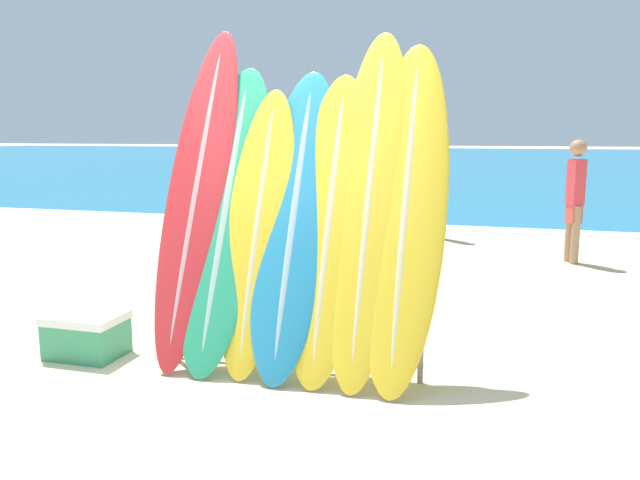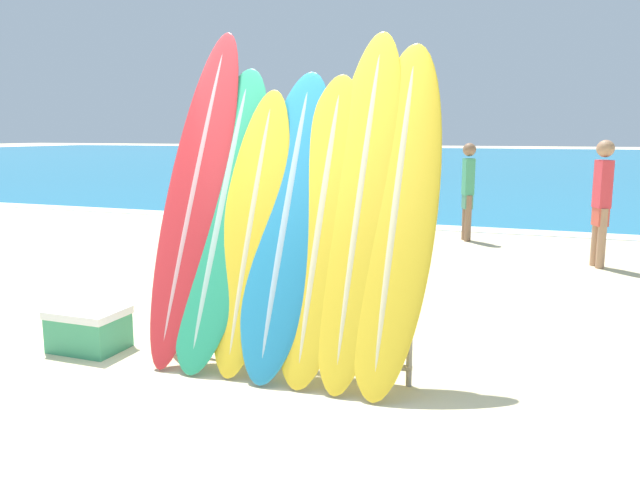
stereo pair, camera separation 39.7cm
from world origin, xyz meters
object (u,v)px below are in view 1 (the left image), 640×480
(surfboard_slot_2, at_px, (258,228))
(surfboard_slot_4, at_px, (329,223))
(surfboard_slot_1, at_px, (226,213))
(surfboard_slot_3, at_px, (294,219))
(surfboard_slot_5, at_px, (369,201))
(person_near_water, at_px, (442,187))
(surfboard_slot_6, at_px, (405,210))
(surfboard_slot_0, at_px, (198,191))
(person_mid_beach, at_px, (575,196))
(surfboard_rack, at_px, (289,311))
(cooler_box, at_px, (87,335))

(surfboard_slot_2, xyz_separation_m, surfboard_slot_4, (0.51, 0.03, 0.05))
(surfboard_slot_1, xyz_separation_m, surfboard_slot_3, (0.53, -0.02, -0.02))
(surfboard_slot_3, bearing_deg, surfboard_slot_1, 177.61)
(surfboard_slot_3, height_order, surfboard_slot_5, surfboard_slot_5)
(surfboard_slot_3, distance_m, surfboard_slot_5, 0.54)
(surfboard_slot_1, bearing_deg, person_near_water, 79.85)
(surfboard_slot_5, distance_m, surfboard_slot_6, 0.26)
(surfboard_slot_6, bearing_deg, surfboard_slot_3, -176.87)
(surfboard_slot_1, height_order, surfboard_slot_2, surfboard_slot_1)
(surfboard_slot_0, height_order, surfboard_slot_2, surfboard_slot_0)
(surfboard_slot_2, height_order, person_mid_beach, surfboard_slot_2)
(surfboard_slot_1, bearing_deg, surfboard_rack, -13.49)
(person_near_water, bearing_deg, surfboard_slot_4, -26.25)
(surfboard_rack, relative_size, surfboard_slot_2, 0.95)
(surfboard_rack, height_order, surfboard_slot_2, surfboard_slot_2)
(surfboard_slot_2, relative_size, surfboard_slot_4, 0.95)
(surfboard_rack, xyz_separation_m, surfboard_slot_3, (0.01, 0.10, 0.63))
(surfboard_slot_3, distance_m, surfboard_slot_4, 0.26)
(cooler_box, bearing_deg, surfboard_slot_5, 9.10)
(person_mid_beach, bearing_deg, surfboard_slot_5, -43.64)
(surfboard_rack, height_order, person_near_water, person_near_water)
(surfboard_slot_0, xyz_separation_m, surfboard_slot_1, (0.25, -0.06, -0.15))
(surfboard_rack, xyz_separation_m, surfboard_slot_2, (-0.24, 0.06, 0.57))
(surfboard_slot_4, distance_m, person_mid_beach, 4.87)
(surfboard_slot_5, distance_m, person_near_water, 5.76)
(surfboard_slot_0, relative_size, surfboard_slot_5, 1.03)
(surfboard_slot_4, bearing_deg, surfboard_slot_1, 177.82)
(surfboard_slot_0, bearing_deg, surfboard_rack, -13.20)
(person_mid_beach, bearing_deg, cooler_box, -60.82)
(surfboard_slot_2, bearing_deg, person_near_water, 82.53)
(surfboard_slot_5, xyz_separation_m, person_mid_beach, (1.79, 4.35, -0.34))
(surfboard_slot_3, xyz_separation_m, person_mid_beach, (2.31, 4.41, -0.20))
(surfboard_slot_1, xyz_separation_m, person_near_water, (1.04, 5.79, -0.26))
(person_mid_beach, bearing_deg, person_near_water, -149.20)
(person_near_water, bearing_deg, surfboard_rack, -28.82)
(person_near_water, bearing_deg, person_mid_beach, 28.27)
(surfboard_slot_1, bearing_deg, surfboard_slot_3, -2.39)
(surfboard_slot_2, bearing_deg, surfboard_slot_1, 167.68)
(surfboard_slot_2, xyz_separation_m, surfboard_slot_6, (1.03, 0.08, 0.16))
(surfboard_slot_3, xyz_separation_m, person_near_water, (0.51, 5.81, -0.24))
(surfboard_slot_1, xyz_separation_m, person_mid_beach, (2.84, 4.38, -0.22))
(surfboard_slot_6, bearing_deg, cooler_box, -172.29)
(surfboard_slot_4, height_order, surfboard_slot_6, surfboard_slot_6)
(surfboard_slot_6, distance_m, person_mid_beach, 4.64)
(surfboard_slot_1, xyz_separation_m, surfboard_slot_4, (0.78, -0.03, -0.04))
(surfboard_slot_2, distance_m, cooler_box, 1.56)
(surfboard_rack, distance_m, surfboard_slot_3, 0.64)
(surfboard_slot_0, height_order, person_mid_beach, surfboard_slot_0)
(surfboard_slot_0, xyz_separation_m, surfboard_slot_2, (0.52, -0.11, -0.24))
(surfboard_slot_4, bearing_deg, surfboard_slot_2, -176.79)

